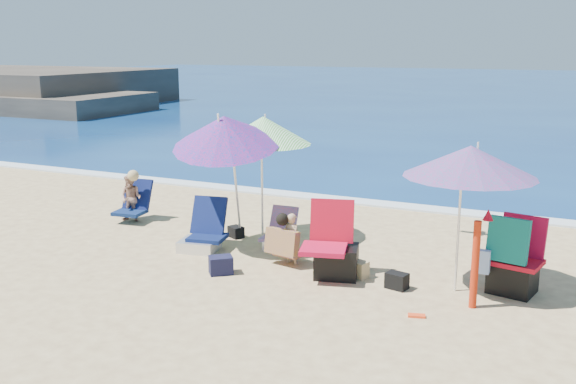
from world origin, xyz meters
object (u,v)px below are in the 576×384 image
at_px(umbrella_blue, 225,131).
at_px(person_left, 132,198).
at_px(furled_umbrella, 478,255).
at_px(person_center, 288,240).
at_px(umbrella_striped, 263,130).
at_px(camp_chair_left, 334,254).
at_px(chair_rainbow, 280,238).
at_px(umbrella_turquoise, 470,161).
at_px(chair_navy, 203,236).
at_px(camp_chair_right, 512,265).

xyz_separation_m(umbrella_blue, person_left, (-2.50, 0.70, -1.50)).
height_order(furled_umbrella, person_center, furled_umbrella).
bearing_deg(umbrella_striped, umbrella_blue, -112.16).
xyz_separation_m(umbrella_striped, camp_chair_left, (1.78, -1.26, -1.55)).
relative_size(chair_rainbow, person_left, 0.66).
bearing_deg(camp_chair_left, umbrella_turquoise, 9.31).
bearing_deg(umbrella_striped, chair_navy, -123.30).
bearing_deg(chair_navy, furled_umbrella, -7.45).
bearing_deg(person_left, umbrella_blue, -15.71).
height_order(person_center, person_left, person_left).
distance_m(camp_chair_left, person_center, 0.86).
relative_size(camp_chair_left, person_center, 1.37).
relative_size(umbrella_striped, chair_navy, 2.49).
height_order(chair_navy, person_center, chair_navy).
height_order(chair_navy, camp_chair_right, camp_chair_right).
xyz_separation_m(umbrella_turquoise, umbrella_blue, (-3.86, 0.23, 0.16)).
distance_m(umbrella_turquoise, person_left, 6.56).
height_order(umbrella_blue, person_left, umbrella_blue).
height_order(camp_chair_left, person_left, camp_chair_left).
distance_m(umbrella_blue, chair_navy, 1.77).
relative_size(umbrella_striped, person_center, 2.68).
bearing_deg(person_center, umbrella_blue, 165.64).
xyz_separation_m(umbrella_striped, umbrella_blue, (-0.30, -0.74, 0.06)).
distance_m(umbrella_turquoise, camp_chair_right, 1.52).
relative_size(umbrella_turquoise, camp_chair_left, 2.11).
bearing_deg(camp_chair_left, chair_rainbow, 145.40).
bearing_deg(camp_chair_left, umbrella_blue, 166.04).
bearing_deg(furled_umbrella, chair_rainbow, 160.48).
bearing_deg(chair_navy, person_center, -3.43).
relative_size(umbrella_striped, camp_chair_left, 1.95).
distance_m(umbrella_blue, chair_rainbow, 1.97).
relative_size(umbrella_turquoise, chair_navy, 2.69).
bearing_deg(person_center, umbrella_turquoise, 2.05).
relative_size(umbrella_turquoise, umbrella_blue, 0.98).
distance_m(umbrella_blue, person_left, 3.00).
height_order(umbrella_turquoise, umbrella_striped, umbrella_striped).
height_order(furled_umbrella, camp_chair_left, furled_umbrella).
distance_m(umbrella_turquoise, umbrella_striped, 3.69).
bearing_deg(person_left, camp_chair_right, -6.65).
bearing_deg(umbrella_turquoise, chair_navy, 179.98).
relative_size(umbrella_striped, person_left, 2.17).
distance_m(umbrella_blue, furled_umbrella, 4.38).
relative_size(umbrella_striped, furled_umbrella, 1.70).
height_order(camp_chair_left, person_center, camp_chair_left).
distance_m(umbrella_blue, camp_chair_right, 4.74).
xyz_separation_m(chair_rainbow, camp_chair_right, (3.70, -0.49, 0.22)).
xyz_separation_m(camp_chair_left, person_left, (-4.58, 1.22, 0.12)).
bearing_deg(person_left, person_center, -15.26).
distance_m(umbrella_turquoise, chair_rainbow, 3.52).
bearing_deg(umbrella_striped, camp_chair_right, -11.50).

